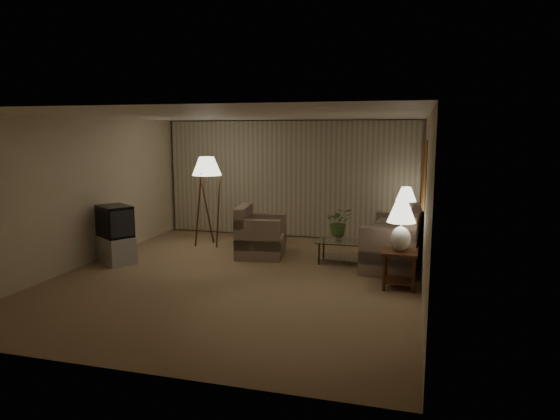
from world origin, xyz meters
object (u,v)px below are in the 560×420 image
object	(u,v)px
tv_cabinet	(116,249)
crt_tv	(115,221)
side_table_far	(405,232)
table_lamp_near	(401,222)
sofa	(394,243)
table_lamp_far	(406,201)
armchair	(261,237)
coffee_table	(346,249)
side_table_near	(400,262)
floor_lamp	(208,200)
vase	(339,237)
ottoman	(267,241)

from	to	relation	value
tv_cabinet	crt_tv	bearing A→B (deg)	0.00
side_table_far	table_lamp_near	xyz separation A→B (m)	(0.00, -2.60, 0.66)
sofa	side_table_far	bearing A→B (deg)	178.38
side_table_far	table_lamp_far	size ratio (longest dim) A/B	0.83
armchair	side_table_far	xyz separation A→B (m)	(2.72, 1.26, 0.00)
sofa	coffee_table	world-z (taller)	sofa
sofa	side_table_near	distance (m)	1.36
side_table_near	floor_lamp	bearing A→B (deg)	154.97
table_lamp_far	tv_cabinet	world-z (taller)	table_lamp_far
coffee_table	floor_lamp	bearing A→B (deg)	167.91
side_table_near	floor_lamp	xyz separation A→B (m)	(-4.09, 1.91, 0.59)
side_table_far	vase	bearing A→B (deg)	-130.69
coffee_table	floor_lamp	world-z (taller)	floor_lamp
table_lamp_far	floor_lamp	distance (m)	4.15
table_lamp_far	tv_cabinet	distance (m)	5.80
table_lamp_far	tv_cabinet	xyz separation A→B (m)	(-5.20, -2.44, -0.78)
side_table_far	table_lamp_near	size ratio (longest dim) A/B	0.78
crt_tv	table_lamp_far	bearing A→B (deg)	59.05
coffee_table	crt_tv	distance (m)	4.36
armchair	table_lamp_near	world-z (taller)	table_lamp_near
armchair	side_table_far	distance (m)	3.00
coffee_table	floor_lamp	xyz separation A→B (m)	(-3.08, 0.66, 0.73)
sofa	ottoman	world-z (taller)	sofa
table_lamp_near	ottoman	size ratio (longest dim) A/B	1.17
table_lamp_near	tv_cabinet	bearing A→B (deg)	178.23
floor_lamp	side_table_near	bearing A→B (deg)	-25.03
sofa	table_lamp_far	size ratio (longest dim) A/B	2.84
floor_lamp	ottoman	world-z (taller)	floor_lamp
side_table_far	vase	world-z (taller)	side_table_far
side_table_near	vase	bearing A→B (deg)	132.88
coffee_table	vase	bearing A→B (deg)	-180.00
coffee_table	vase	world-z (taller)	vase
armchair	table_lamp_far	world-z (taller)	table_lamp_far
table_lamp_far	ottoman	bearing A→B (deg)	-163.11
crt_tv	vase	distance (m)	4.19
armchair	table_lamp_near	size ratio (longest dim) A/B	1.52
table_lamp_near	floor_lamp	distance (m)	4.51
table_lamp_far	coffee_table	xyz separation A→B (m)	(-1.01, -1.35, -0.75)
side_table_near	crt_tv	bearing A→B (deg)	178.23
side_table_near	coffee_table	distance (m)	1.61
side_table_near	vase	size ratio (longest dim) A/B	4.17
armchair	ottoman	size ratio (longest dim) A/B	1.78
table_lamp_near	vase	size ratio (longest dim) A/B	5.32
crt_tv	tv_cabinet	bearing A→B (deg)	0.00
sofa	tv_cabinet	xyz separation A→B (m)	(-5.05, -1.19, -0.17)
armchair	tv_cabinet	world-z (taller)	armchair
sofa	table_lamp_far	bearing A→B (deg)	178.38
sofa	side_table_far	size ratio (longest dim) A/B	3.43
table_lamp_far	ottoman	xyz separation A→B (m)	(-2.73, -0.83, -0.81)
tv_cabinet	vase	bearing A→B (deg)	49.01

